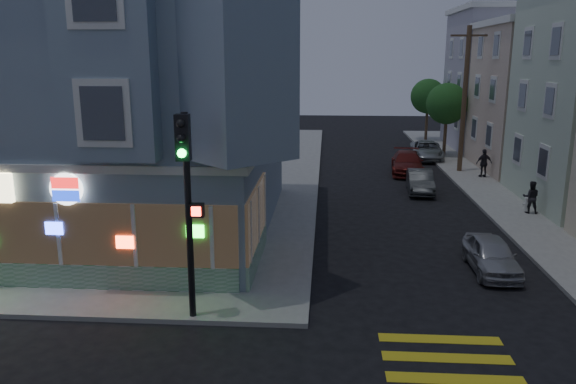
# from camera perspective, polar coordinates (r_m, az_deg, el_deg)

# --- Properties ---
(ground) EXTENTS (120.00, 120.00, 0.00)m
(ground) POSITION_cam_1_polar(r_m,az_deg,el_deg) (14.54, -10.68, -16.75)
(ground) COLOR black
(ground) RESTS_ON ground
(sidewalk_nw) EXTENTS (33.00, 42.00, 0.15)m
(sidewalk_nw) POSITION_cam_1_polar(r_m,az_deg,el_deg) (39.64, -21.42, 2.15)
(sidewalk_nw) COLOR gray
(sidewalk_nw) RESTS_ON ground
(corner_building) EXTENTS (14.60, 14.60, 11.40)m
(corner_building) POSITION_cam_1_polar(r_m,az_deg,el_deg) (24.99, -18.48, 9.52)
(corner_building) COLOR gray
(corner_building) RESTS_ON sidewalk_nw
(row_house_d) EXTENTS (12.00, 8.60, 10.50)m
(row_house_d) POSITION_cam_1_polar(r_m,az_deg,el_deg) (48.87, 23.54, 10.26)
(row_house_d) COLOR #A8A1B2
(row_house_d) RESTS_ON sidewalk_ne
(utility_pole) EXTENTS (2.20, 0.30, 9.00)m
(utility_pole) POSITION_cam_1_polar(r_m,az_deg,el_deg) (37.20, 17.49, 9.12)
(utility_pole) COLOR #4C3826
(utility_pole) RESTS_ON sidewalk_ne
(street_tree_near) EXTENTS (3.00, 3.00, 5.30)m
(street_tree_near) POSITION_cam_1_polar(r_m,az_deg,el_deg) (43.15, 15.85, 8.61)
(street_tree_near) COLOR #4C3826
(street_tree_near) RESTS_ON sidewalk_ne
(street_tree_far) EXTENTS (3.00, 3.00, 5.30)m
(street_tree_far) POSITION_cam_1_polar(r_m,az_deg,el_deg) (50.98, 14.04, 9.41)
(street_tree_far) COLOR #4C3826
(street_tree_far) RESTS_ON sidewalk_ne
(pedestrian_a) EXTENTS (0.85, 0.73, 1.52)m
(pedestrian_a) POSITION_cam_1_polar(r_m,az_deg,el_deg) (28.51, 23.46, -0.48)
(pedestrian_a) COLOR black
(pedestrian_a) RESTS_ON sidewalk_ne
(pedestrian_b) EXTENTS (1.07, 0.63, 1.71)m
(pedestrian_b) POSITION_cam_1_polar(r_m,az_deg,el_deg) (36.09, 19.29, 2.79)
(pedestrian_b) COLOR black
(pedestrian_b) RESTS_ON sidewalk_ne
(parked_car_a) EXTENTS (1.44, 3.57, 1.22)m
(parked_car_a) POSITION_cam_1_polar(r_m,az_deg,el_deg) (20.77, 19.95, -6.03)
(parked_car_a) COLOR #A1A3A9
(parked_car_a) RESTS_ON ground
(parked_car_b) EXTENTS (1.58, 3.84, 1.24)m
(parked_car_b) POSITION_cam_1_polar(r_m,az_deg,el_deg) (31.62, 13.28, 1.04)
(parked_car_b) COLOR #36393B
(parked_car_b) RESTS_ON ground
(parked_car_c) EXTENTS (2.38, 4.94, 1.39)m
(parked_car_c) POSITION_cam_1_polar(r_m,az_deg,el_deg) (36.65, 12.01, 2.91)
(parked_car_c) COLOR maroon
(parked_car_c) RESTS_ON ground
(parked_car_d) EXTENTS (2.56, 4.92, 1.33)m
(parked_car_d) POSITION_cam_1_polar(r_m,az_deg,el_deg) (42.04, 13.90, 4.11)
(parked_car_d) COLOR #93999D
(parked_car_d) RESTS_ON ground
(traffic_signal) EXTENTS (0.66, 0.64, 5.74)m
(traffic_signal) POSITION_cam_1_polar(r_m,az_deg,el_deg) (15.09, -10.25, 0.90)
(traffic_signal) COLOR black
(traffic_signal) RESTS_ON sidewalk_nw
(fire_hydrant) EXTENTS (0.40, 0.23, 0.69)m
(fire_hydrant) POSITION_cam_1_polar(r_m,az_deg,el_deg) (29.01, 23.10, -1.04)
(fire_hydrant) COLOR white
(fire_hydrant) RESTS_ON sidewalk_ne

